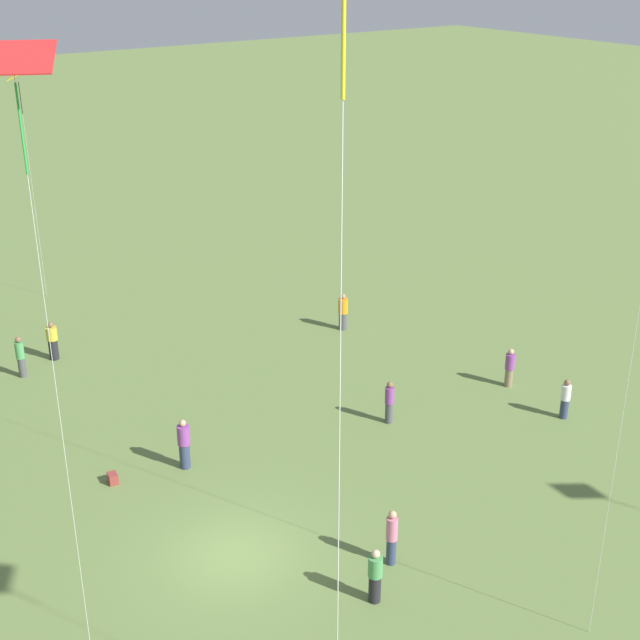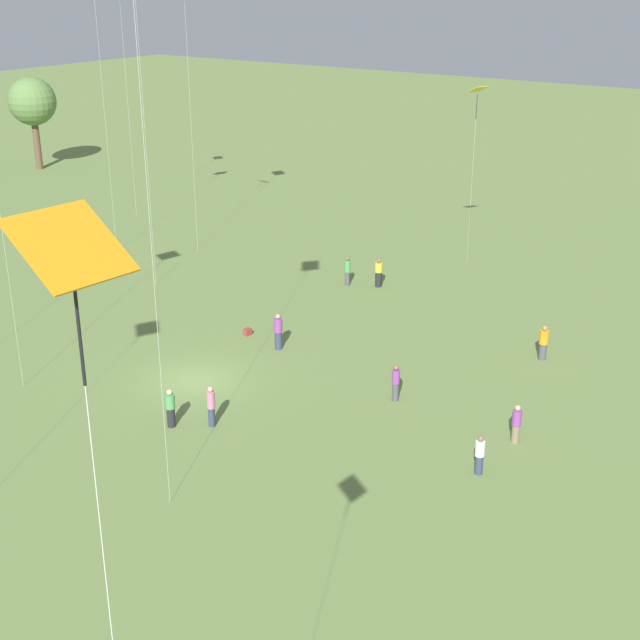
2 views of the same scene
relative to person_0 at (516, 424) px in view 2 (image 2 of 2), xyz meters
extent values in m
plane|color=olive|center=(-3.08, 14.63, -0.83)|extent=(240.00, 240.00, 0.00)
cylinder|color=brown|center=(23.40, 58.65, 1.52)|extent=(0.63, 0.63, 4.69)
sphere|color=#5B7F42|center=(23.40, 58.65, 5.53)|extent=(4.44, 4.44, 4.44)
cylinder|color=#847056|center=(0.00, 0.00, -0.44)|extent=(0.39, 0.39, 0.78)
cylinder|color=purple|center=(0.00, 0.00, 0.28)|extent=(0.46, 0.46, 0.65)
sphere|color=tan|center=(0.00, 0.00, 0.72)|extent=(0.24, 0.24, 0.24)
cylinder|color=#4C4C51|center=(12.17, 16.12, -0.40)|extent=(0.41, 0.41, 0.85)
cylinder|color=#4C9956|center=(12.17, 16.12, 0.39)|extent=(0.49, 0.49, 0.72)
sphere|color=brown|center=(12.17, 16.12, 0.87)|extent=(0.24, 0.24, 0.24)
cylinder|color=#333D5B|center=(2.07, 13.66, -0.36)|extent=(0.46, 0.46, 0.93)
cylinder|color=purple|center=(2.07, 13.66, 0.46)|extent=(0.55, 0.55, 0.71)
sphere|color=tan|center=(2.07, 13.66, 0.93)|extent=(0.24, 0.24, 0.24)
cylinder|color=#333D5B|center=(-3.07, 0.16, -0.44)|extent=(0.39, 0.39, 0.78)
cylinder|color=white|center=(-3.07, 0.16, 0.26)|extent=(0.46, 0.46, 0.61)
sphere|color=brown|center=(-3.07, 0.16, 0.68)|extent=(0.24, 0.24, 0.24)
cylinder|color=#232328|center=(-7.01, 12.40, -0.40)|extent=(0.48, 0.48, 0.86)
cylinder|color=#4C9956|center=(-7.01, 12.40, 0.34)|extent=(0.57, 0.57, 0.62)
sphere|color=beige|center=(-7.01, 12.40, 0.77)|extent=(0.24, 0.24, 0.24)
cylinder|color=#333D5B|center=(-6.01, 11.02, -0.40)|extent=(0.30, 0.30, 0.86)
cylinder|color=pink|center=(-6.01, 11.02, 0.40)|extent=(0.36, 0.36, 0.74)
sphere|color=tan|center=(-6.01, 11.02, 0.89)|extent=(0.24, 0.24, 0.24)
cylinder|color=#232328|center=(13.06, 14.45, -0.37)|extent=(0.55, 0.55, 0.92)
cylinder|color=gold|center=(13.06, 14.45, 0.38)|extent=(0.65, 0.65, 0.58)
sphere|color=brown|center=(13.06, 14.45, 0.80)|extent=(0.24, 0.24, 0.24)
cylinder|color=#4C4C51|center=(0.47, 5.90, -0.41)|extent=(0.41, 0.41, 0.83)
cylinder|color=purple|center=(0.47, 5.90, 0.33)|extent=(0.49, 0.49, 0.65)
sphere|color=brown|center=(0.47, 5.90, 0.78)|extent=(0.24, 0.24, 0.24)
cylinder|color=#4C4C51|center=(8.48, 2.23, -0.42)|extent=(0.52, 0.52, 0.83)
cylinder|color=orange|center=(8.48, 2.23, 0.35)|extent=(0.62, 0.62, 0.70)
sphere|color=#A87A56|center=(8.48, 2.23, 0.82)|extent=(0.24, 0.24, 0.24)
cube|color=orange|center=(-25.40, -5.13, 14.72)|extent=(1.04, 0.89, 0.58)
cylinder|color=black|center=(-25.40, -5.13, 13.84)|extent=(0.04, 0.04, 1.17)
cylinder|color=silver|center=(-8.11, 20.71, 6.84)|extent=(0.01, 0.01, 15.34)
cylinder|color=silver|center=(16.52, 38.59, 7.78)|extent=(0.01, 0.01, 17.22)
cube|color=yellow|center=(20.59, 12.24, 10.21)|extent=(1.29, 1.25, 0.44)
cylinder|color=black|center=(20.59, 12.24, 9.16)|extent=(0.04, 0.04, 1.49)
cylinder|color=silver|center=(20.59, 12.24, 4.69)|extent=(0.01, 0.01, 11.04)
cylinder|color=silver|center=(12.03, 28.14, 8.73)|extent=(0.01, 0.01, 19.11)
cylinder|color=silver|center=(5.54, 25.68, 9.91)|extent=(0.01, 0.01, 21.48)
cylinder|color=silver|center=(-11.23, 8.46, 9.64)|extent=(0.01, 0.01, 20.95)
cylinder|color=silver|center=(8.76, 32.52, 8.77)|extent=(0.01, 0.01, 19.19)
cube|color=#933833|center=(2.60, 16.12, -0.65)|extent=(0.44, 0.35, 0.36)
camera|label=1|loc=(-22.28, 24.82, 16.25)|focal=50.00mm
camera|label=2|loc=(-30.67, -11.68, 17.17)|focal=50.00mm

